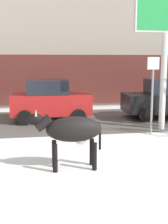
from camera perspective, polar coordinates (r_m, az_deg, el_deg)
name	(u,v)px	position (r m, az deg, el deg)	size (l,w,h in m)	color
ground_plane	(130,179)	(7.36, 8.60, -12.21)	(120.00, 120.00, 0.00)	white
road_strip	(82,120)	(14.01, -0.45, -1.51)	(60.00, 5.60, 0.01)	#514F4C
building_facade	(64,0)	(20.95, -3.70, 20.02)	(44.00, 6.10, 13.00)	#A39989
cow_black	(71,130)	(7.66, -2.41, -3.43)	(1.90, 0.63, 1.54)	black
billboard	(166,17)	(12.46, 15.03, 16.69)	(2.53, 0.34, 5.56)	silver
car_red_hatchback	(51,100)	(13.84, -6.23, 2.17)	(3.58, 2.05, 1.86)	red
car_black_sedan	(168,99)	(15.01, 15.42, 2.39)	(4.28, 2.13, 1.84)	black
street_sign	(152,89)	(11.50, 12.59, 4.18)	(0.44, 0.08, 2.82)	gray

